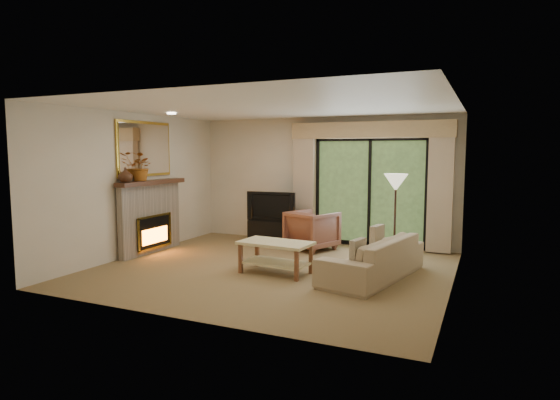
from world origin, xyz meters
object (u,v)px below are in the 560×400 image
at_px(media_console, 273,232).
at_px(coffee_table, 276,257).
at_px(armchair, 312,230).
at_px(sofa, 373,258).

relative_size(media_console, coffee_table, 0.86).
bearing_deg(coffee_table, armchair, 97.32).
bearing_deg(armchair, sofa, 157.65).
bearing_deg(sofa, coffee_table, -63.75).
bearing_deg(coffee_table, sofa, 18.36).
distance_m(armchair, sofa, 2.20).
height_order(sofa, coffee_table, sofa).
height_order(armchair, sofa, armchair).
xyz_separation_m(media_console, coffee_table, (1.07, -2.17, 0.01)).
height_order(media_console, armchair, armchair).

